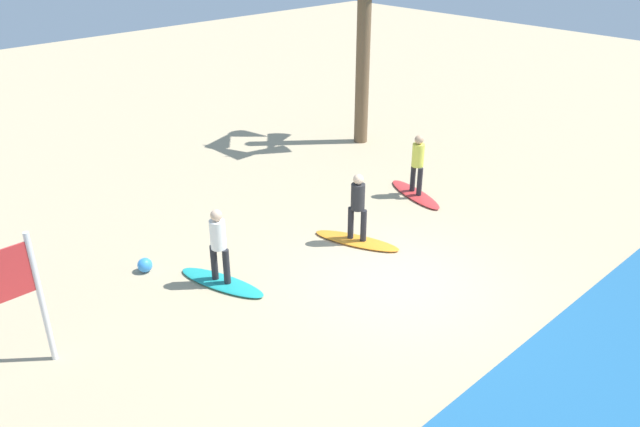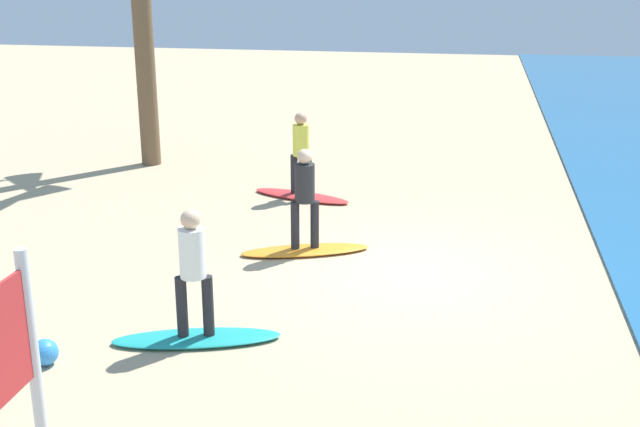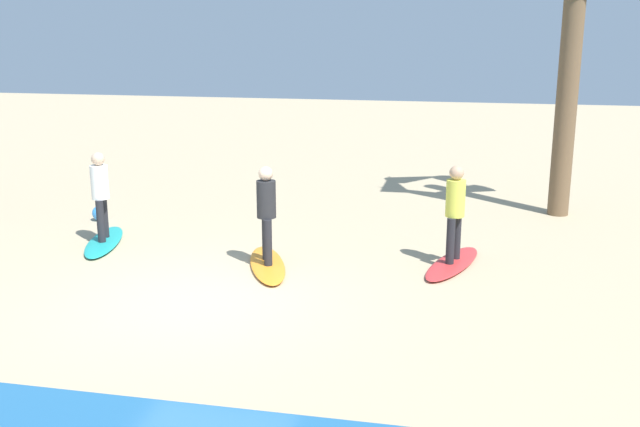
# 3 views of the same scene
# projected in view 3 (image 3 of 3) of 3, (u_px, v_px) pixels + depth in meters

# --- Properties ---
(ground_plane) EXTENTS (60.00, 60.00, 0.00)m
(ground_plane) POSITION_uv_depth(u_px,v_px,m) (199.00, 301.00, 10.92)
(ground_plane) COLOR tan
(surfboard_red) EXTENTS (1.15, 2.17, 0.09)m
(surfboard_red) POSITION_uv_depth(u_px,v_px,m) (452.00, 263.00, 12.49)
(surfboard_red) COLOR red
(surfboard_red) RESTS_ON ground
(surfer_red) EXTENTS (0.32, 0.45, 1.64)m
(surfer_red) POSITION_uv_depth(u_px,v_px,m) (455.00, 207.00, 12.24)
(surfer_red) COLOR #232328
(surfer_red) RESTS_ON surfboard_red
(surfboard_orange) EXTENTS (1.27, 2.16, 0.09)m
(surfboard_orange) POSITION_uv_depth(u_px,v_px,m) (267.00, 265.00, 12.42)
(surfboard_orange) COLOR orange
(surfboard_orange) RESTS_ON ground
(surfer_orange) EXTENTS (0.32, 0.44, 1.64)m
(surfer_orange) POSITION_uv_depth(u_px,v_px,m) (266.00, 208.00, 12.17)
(surfer_orange) COLOR #232328
(surfer_orange) RESTS_ON surfboard_orange
(surfboard_teal) EXTENTS (1.12, 2.17, 0.09)m
(surfboard_teal) POSITION_uv_depth(u_px,v_px,m) (104.00, 242.00, 13.74)
(surfboard_teal) COLOR teal
(surfboard_teal) RESTS_ON ground
(surfer_teal) EXTENTS (0.32, 0.45, 1.64)m
(surfer_teal) POSITION_uv_depth(u_px,v_px,m) (100.00, 190.00, 13.49)
(surfer_teal) COLOR #232328
(surfer_teal) RESTS_ON surfboard_teal
(beach_ball) EXTENTS (0.32, 0.32, 0.32)m
(beach_ball) POSITION_uv_depth(u_px,v_px,m) (100.00, 213.00, 15.36)
(beach_ball) COLOR #338CE5
(beach_ball) RESTS_ON ground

